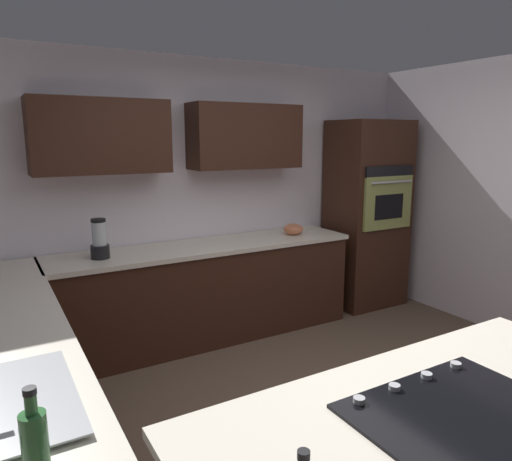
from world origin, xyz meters
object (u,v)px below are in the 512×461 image
object	(u,v)px
sink_unit	(6,403)
blender	(100,241)
mixing_bowl	(293,229)
wall_oven	(367,214)
cooktop	(460,413)
dish_soap_bottle	(35,443)

from	to	relation	value
sink_unit	blender	xyz separation A→B (m)	(-0.78, -2.04, 0.12)
blender	mixing_bowl	size ratio (longest dim) A/B	1.63
mixing_bowl	wall_oven	bearing A→B (deg)	-179.28
wall_oven	blender	world-z (taller)	wall_oven
cooktop	blender	xyz separation A→B (m)	(0.61, -2.91, 0.13)
blender	dish_soap_bottle	distance (m)	2.60
wall_oven	mixing_bowl	world-z (taller)	wall_oven
dish_soap_bottle	wall_oven	bearing A→B (deg)	-145.21
dish_soap_bottle	mixing_bowl	bearing A→B (deg)	-136.31
sink_unit	dish_soap_bottle	world-z (taller)	dish_soap_bottle
blender	wall_oven	bearing A→B (deg)	-179.75
blender	dish_soap_bottle	size ratio (longest dim) A/B	1.14
wall_oven	sink_unit	size ratio (longest dim) A/B	2.92
sink_unit	blender	distance (m)	2.19
wall_oven	sink_unit	distance (m)	4.22
sink_unit	cooktop	world-z (taller)	sink_unit
mixing_bowl	dish_soap_bottle	xyz separation A→B (m)	(2.62, 2.50, 0.06)
wall_oven	blender	xyz separation A→B (m)	(2.90, 0.01, 0.01)
sink_unit	dish_soap_bottle	distance (m)	0.47
cooktop	mixing_bowl	size ratio (longest dim) A/B	3.80
wall_oven	mixing_bowl	xyz separation A→B (m)	(1.00, 0.01, -0.07)
sink_unit	mixing_bowl	bearing A→B (deg)	-142.67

